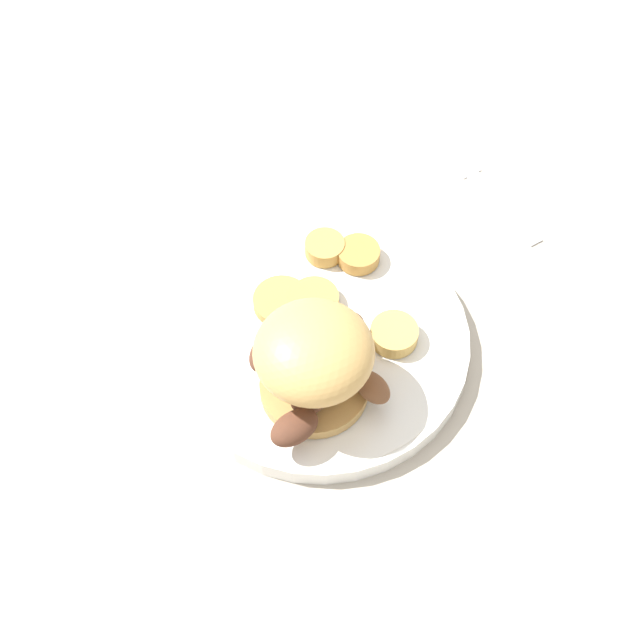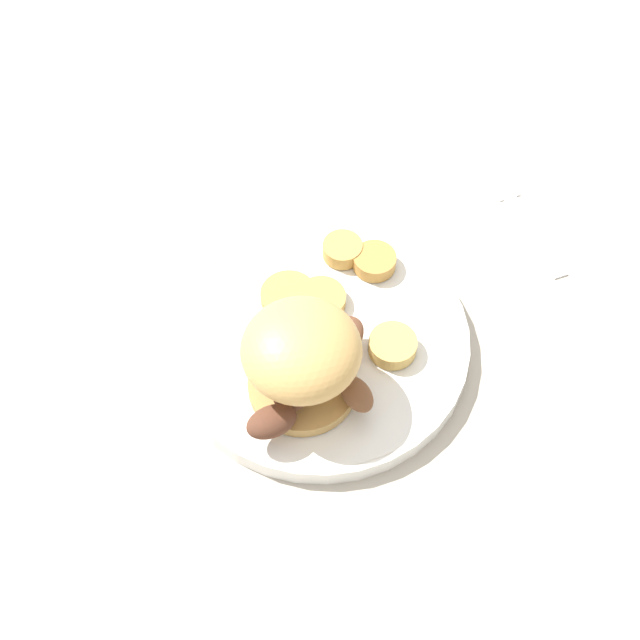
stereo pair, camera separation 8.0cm
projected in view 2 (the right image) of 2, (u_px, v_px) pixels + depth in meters
ground_plane at (320, 347)px, 0.84m from camera, size 4.00×4.00×0.00m
dinner_plate at (320, 340)px, 0.83m from camera, size 0.28×0.28×0.02m
sandwich at (302, 358)px, 0.75m from camera, size 0.13×0.16×0.09m
potato_round_0 at (375, 261)px, 0.86m from camera, size 0.04×0.04×0.01m
potato_round_1 at (321, 299)px, 0.84m from camera, size 0.05×0.05×0.01m
potato_round_2 at (393, 346)px, 0.81m from camera, size 0.04×0.04×0.02m
potato_round_3 at (289, 296)px, 0.84m from camera, size 0.05×0.05×0.01m
potato_round_4 at (343, 250)px, 0.87m from camera, size 0.04×0.04×0.02m
fork at (521, 214)px, 0.93m from camera, size 0.16×0.09×0.00m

